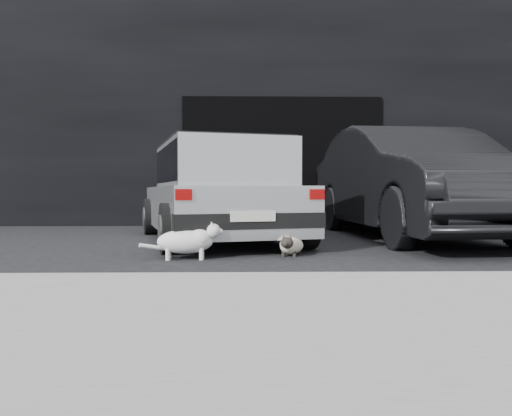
{
  "coord_description": "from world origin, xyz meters",
  "views": [
    {
      "loc": [
        0.26,
        -6.09,
        0.72
      ],
      "look_at": [
        0.37,
        -0.77,
        0.53
      ],
      "focal_mm": 35.0,
      "sensor_mm": 36.0,
      "label": 1
    }
  ],
  "objects_px": {
    "second_car": "(412,182)",
    "cat_white": "(189,241)",
    "cat_siamese": "(291,245)",
    "silver_hatchback": "(218,187)"
  },
  "relations": [
    {
      "from": "second_car",
      "to": "cat_siamese",
      "type": "bearing_deg",
      "value": -139.75
    },
    {
      "from": "cat_siamese",
      "to": "cat_white",
      "type": "height_order",
      "value": "cat_white"
    },
    {
      "from": "cat_siamese",
      "to": "cat_white",
      "type": "distance_m",
      "value": 1.13
    },
    {
      "from": "cat_white",
      "to": "cat_siamese",
      "type": "bearing_deg",
      "value": 100.91
    },
    {
      "from": "cat_siamese",
      "to": "cat_white",
      "type": "bearing_deg",
      "value": 31.35
    },
    {
      "from": "second_car",
      "to": "cat_siamese",
      "type": "xyz_separation_m",
      "value": [
        -2.0,
        -2.01,
        -0.73
      ]
    },
    {
      "from": "silver_hatchback",
      "to": "second_car",
      "type": "height_order",
      "value": "second_car"
    },
    {
      "from": "second_car",
      "to": "cat_white",
      "type": "relative_size",
      "value": 5.95
    },
    {
      "from": "silver_hatchback",
      "to": "second_car",
      "type": "xyz_separation_m",
      "value": [
        2.9,
        0.42,
        0.09
      ]
    },
    {
      "from": "cat_siamese",
      "to": "second_car",
      "type": "bearing_deg",
      "value": -117.75
    }
  ]
}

